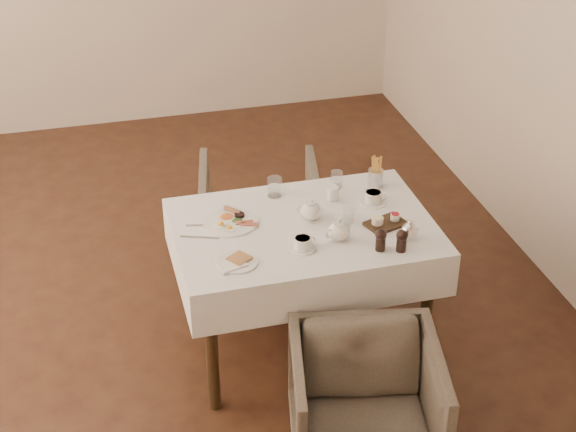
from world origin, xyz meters
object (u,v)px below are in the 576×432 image
Objects in this scene: table at (303,245)px; teapot_centre at (311,209)px; armchair_near at (365,406)px; breakfast_plate at (231,221)px; armchair_far at (260,217)px.

table is 8.77× the size of teapot_centre.
breakfast_plate reaches higher than armchair_near.
teapot_centre reaches higher than table.
teapot_centre is at bearing -26.08° from breakfast_plate.
armchair_near is at bearing 104.24° from armchair_far.
armchair_near is 0.94× the size of armchair_far.
breakfast_plate reaches higher than armchair_far.
teapot_centre is at bearing 41.95° from table.
table is at bearing -116.32° from teapot_centre.
table is 4.69× the size of breakfast_plate.
breakfast_plate is at bearing 161.02° from table.
breakfast_plate is 1.87× the size of teapot_centre.
teapot_centre is (0.09, -0.79, 0.49)m from armchair_far.
armchair_near is 4.57× the size of teapot_centre.
breakfast_plate is (-0.34, 0.12, 0.13)m from table.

